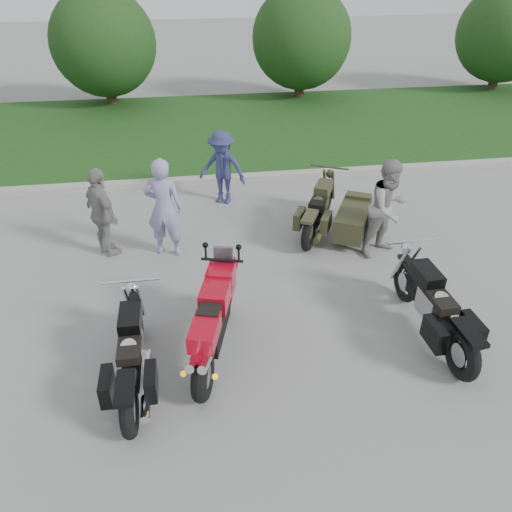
{
  "coord_description": "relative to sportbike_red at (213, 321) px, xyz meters",
  "views": [
    {
      "loc": [
        -0.54,
        -5.59,
        5.0
      ],
      "look_at": [
        0.46,
        1.11,
        0.8
      ],
      "focal_mm": 35.0,
      "sensor_mm": 36.0,
      "label": 1
    }
  ],
  "objects": [
    {
      "name": "cruiser_sidecar",
      "position": [
        2.73,
        3.16,
        -0.21
      ],
      "size": [
        1.76,
        2.2,
        0.91
      ],
      "rotation": [
        0.0,
        0.0,
        -0.48
      ],
      "color": "black",
      "rests_on": "ground"
    },
    {
      "name": "sportbike_red",
      "position": [
        0.0,
        0.0,
        0.0
      ],
      "size": [
        0.83,
        2.24,
        1.08
      ],
      "rotation": [
        0.0,
        0.0,
        -0.27
      ],
      "color": "black",
      "rests_on": "ground"
    },
    {
      "name": "person_back",
      "position": [
        -1.79,
        3.13,
        0.22
      ],
      "size": [
        0.92,
        1.07,
        1.72
      ],
      "primitive_type": "imported",
      "rotation": [
        0.0,
        0.0,
        2.18
      ],
      "color": "gray",
      "rests_on": "ground"
    },
    {
      "name": "person_grey",
      "position": [
        3.41,
        2.41,
        0.29
      ],
      "size": [
        1.12,
        1.03,
        1.86
      ],
      "primitive_type": "imported",
      "rotation": [
        0.0,
        0.0,
        0.45
      ],
      "color": "gray",
      "rests_on": "ground"
    },
    {
      "name": "tree_mid_left",
      "position": [
        -2.67,
        13.71,
        1.56
      ],
      "size": [
        3.6,
        3.6,
        4.0
      ],
      "color": "#3F2B1C",
      "rests_on": "ground"
    },
    {
      "name": "cruiser_left",
      "position": [
        -1.09,
        -0.4,
        -0.17
      ],
      "size": [
        0.39,
        2.34,
        0.9
      ],
      "rotation": [
        0.0,
        0.0,
        -0.0
      ],
      "color": "black",
      "rests_on": "ground"
    },
    {
      "name": "cruiser_right",
      "position": [
        3.24,
        -0.09,
        -0.15
      ],
      "size": [
        0.45,
        2.48,
        0.96
      ],
      "rotation": [
        0.0,
        0.0,
        0.03
      ],
      "color": "black",
      "rests_on": "ground"
    },
    {
      "name": "person_stripe",
      "position": [
        -0.65,
        2.98,
        0.32
      ],
      "size": [
        0.79,
        0.61,
        1.91
      ],
      "primitive_type": "imported",
      "rotation": [
        0.0,
        0.0,
        2.89
      ],
      "color": "#928ABC",
      "rests_on": "ground"
    },
    {
      "name": "tree_mid_right",
      "position": [
        4.33,
        13.71,
        1.56
      ],
      "size": [
        3.6,
        3.6,
        4.0
      ],
      "color": "#3F2B1C",
      "rests_on": "ground"
    },
    {
      "name": "curb",
      "position": [
        0.33,
        6.21,
        -0.56
      ],
      "size": [
        60.0,
        0.3,
        0.15
      ],
      "primitive_type": "cube",
      "color": "#9F9D96",
      "rests_on": "ground"
    },
    {
      "name": "tree_far_right",
      "position": [
        12.33,
        13.71,
        1.56
      ],
      "size": [
        3.6,
        3.6,
        4.0
      ],
      "color": "#3F2B1C",
      "rests_on": "ground"
    },
    {
      "name": "grass_strip",
      "position": [
        0.33,
        10.36,
        -0.57
      ],
      "size": [
        60.0,
        8.0,
        0.14
      ],
      "primitive_type": "cube",
      "color": "#245B1F",
      "rests_on": "ground"
    },
    {
      "name": "ground",
      "position": [
        0.33,
        0.21,
        -0.64
      ],
      "size": [
        80.0,
        80.0,
        0.0
      ],
      "primitive_type": "plane",
      "color": "gray",
      "rests_on": "ground"
    },
    {
      "name": "person_denim",
      "position": [
        0.6,
        5.06,
        0.2
      ],
      "size": [
        1.24,
        1.04,
        1.67
      ],
      "primitive_type": "imported",
      "rotation": [
        0.0,
        0.0,
        -0.47
      ],
      "color": "navy",
      "rests_on": "ground"
    }
  ]
}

